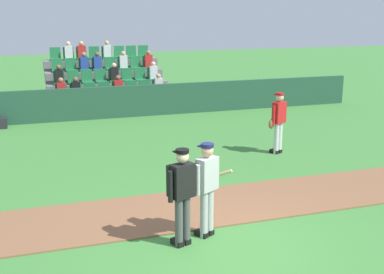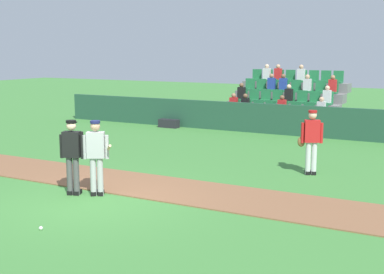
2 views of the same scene
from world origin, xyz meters
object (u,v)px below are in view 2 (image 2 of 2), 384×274
at_px(umpire_home_plate, 73,153).
at_px(runner_red_jersey, 311,140).
at_px(batter_grey_jersey, 96,155).
at_px(baseball, 41,228).
at_px(equipment_bag, 169,123).

height_order(umpire_home_plate, runner_red_jersey, same).
bearing_deg(batter_grey_jersey, runner_red_jersey, 49.64).
bearing_deg(baseball, equipment_bag, 110.73).
xyz_separation_m(runner_red_jersey, baseball, (-3.18, -6.81, -0.93)).
bearing_deg(runner_red_jersey, batter_grey_jersey, -130.36).
distance_m(runner_red_jersey, equipment_bag, 9.86).
xyz_separation_m(runner_red_jersey, equipment_bag, (-7.95, 5.78, -0.78)).
height_order(umpire_home_plate, baseball, umpire_home_plate).
distance_m(umpire_home_plate, runner_red_jersey, 6.30).
height_order(batter_grey_jersey, runner_red_jersey, same).
bearing_deg(runner_red_jersey, baseball, -115.01).
bearing_deg(umpire_home_plate, equipment_bag, 109.40).
relative_size(batter_grey_jersey, umpire_home_plate, 1.00).
bearing_deg(equipment_bag, batter_grey_jersey, -67.63).
height_order(runner_red_jersey, baseball, runner_red_jersey).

